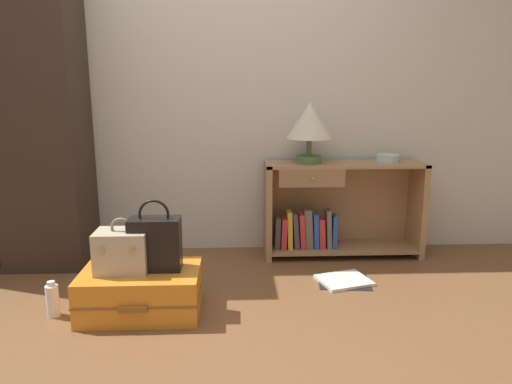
{
  "coord_description": "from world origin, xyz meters",
  "views": [
    {
      "loc": [
        0.2,
        -1.97,
        1.18
      ],
      "look_at": [
        0.32,
        0.89,
        0.55
      ],
      "focal_mm": 33.35,
      "sensor_mm": 36.0,
      "label": 1
    }
  ],
  "objects_px": {
    "table_lamp": "(310,123)",
    "handbag": "(155,243)",
    "train_case": "(122,251)",
    "bookshelf": "(334,210)",
    "open_book_on_floor": "(344,281)",
    "bottle": "(53,300)",
    "suitcase_large": "(141,291)",
    "wardrobe": "(0,113)",
    "bowl": "(388,158)"
  },
  "relations": [
    {
      "from": "suitcase_large",
      "to": "handbag",
      "type": "bearing_deg",
      "value": 13.13
    },
    {
      "from": "wardrobe",
      "to": "bowl",
      "type": "xyz_separation_m",
      "value": [
        2.58,
        0.07,
        -0.32
      ]
    },
    {
      "from": "suitcase_large",
      "to": "train_case",
      "type": "xyz_separation_m",
      "value": [
        -0.09,
        -0.0,
        0.23
      ]
    },
    {
      "from": "bowl",
      "to": "open_book_on_floor",
      "type": "height_order",
      "value": "bowl"
    },
    {
      "from": "bottle",
      "to": "open_book_on_floor",
      "type": "distance_m",
      "value": 1.68
    },
    {
      "from": "wardrobe",
      "to": "open_book_on_floor",
      "type": "height_order",
      "value": "wardrobe"
    },
    {
      "from": "bookshelf",
      "to": "open_book_on_floor",
      "type": "bearing_deg",
      "value": -93.77
    },
    {
      "from": "train_case",
      "to": "handbag",
      "type": "bearing_deg",
      "value": 7.61
    },
    {
      "from": "bowl",
      "to": "handbag",
      "type": "bearing_deg",
      "value": -150.51
    },
    {
      "from": "handbag",
      "to": "bottle",
      "type": "relative_size",
      "value": 1.96
    },
    {
      "from": "handbag",
      "to": "wardrobe",
      "type": "bearing_deg",
      "value": 144.95
    },
    {
      "from": "table_lamp",
      "to": "open_book_on_floor",
      "type": "distance_m",
      "value": 1.07
    },
    {
      "from": "bookshelf",
      "to": "train_case",
      "type": "distance_m",
      "value": 1.56
    },
    {
      "from": "bookshelf",
      "to": "handbag",
      "type": "xyz_separation_m",
      "value": [
        -1.13,
        -0.85,
        0.05
      ]
    },
    {
      "from": "open_book_on_floor",
      "to": "bottle",
      "type": "bearing_deg",
      "value": -166.93
    },
    {
      "from": "table_lamp",
      "to": "suitcase_large",
      "type": "distance_m",
      "value": 1.55
    },
    {
      "from": "table_lamp",
      "to": "suitcase_large",
      "type": "height_order",
      "value": "table_lamp"
    },
    {
      "from": "open_book_on_floor",
      "to": "bowl",
      "type": "bearing_deg",
      "value": 52.17
    },
    {
      "from": "wardrobe",
      "to": "table_lamp",
      "type": "height_order",
      "value": "wardrobe"
    },
    {
      "from": "table_lamp",
      "to": "open_book_on_floor",
      "type": "bearing_deg",
      "value": -71.61
    },
    {
      "from": "wardrobe",
      "to": "suitcase_large",
      "type": "bearing_deg",
      "value": -37.85
    },
    {
      "from": "bottle",
      "to": "open_book_on_floor",
      "type": "bearing_deg",
      "value": 13.07
    },
    {
      "from": "bowl",
      "to": "table_lamp",
      "type": "bearing_deg",
      "value": -177.66
    },
    {
      "from": "train_case",
      "to": "open_book_on_floor",
      "type": "height_order",
      "value": "train_case"
    },
    {
      "from": "suitcase_large",
      "to": "handbag",
      "type": "xyz_separation_m",
      "value": [
        0.08,
        0.02,
        0.26
      ]
    },
    {
      "from": "bowl",
      "to": "bottle",
      "type": "relative_size",
      "value": 0.79
    },
    {
      "from": "wardrobe",
      "to": "train_case",
      "type": "height_order",
      "value": "wardrobe"
    },
    {
      "from": "train_case",
      "to": "handbag",
      "type": "relative_size",
      "value": 0.77
    },
    {
      "from": "handbag",
      "to": "bottle",
      "type": "height_order",
      "value": "handbag"
    },
    {
      "from": "table_lamp",
      "to": "bowl",
      "type": "bearing_deg",
      "value": 2.34
    },
    {
      "from": "suitcase_large",
      "to": "open_book_on_floor",
      "type": "xyz_separation_m",
      "value": [
        1.17,
        0.35,
        -0.11
      ]
    },
    {
      "from": "bookshelf",
      "to": "suitcase_large",
      "type": "xyz_separation_m",
      "value": [
        -1.21,
        -0.86,
        -0.21
      ]
    },
    {
      "from": "wardrobe",
      "to": "suitcase_large",
      "type": "height_order",
      "value": "wardrobe"
    },
    {
      "from": "wardrobe",
      "to": "bookshelf",
      "type": "xyz_separation_m",
      "value": [
        2.22,
        0.08,
        -0.69
      ]
    },
    {
      "from": "wardrobe",
      "to": "bottle",
      "type": "bearing_deg",
      "value": -55.8
    },
    {
      "from": "bottle",
      "to": "suitcase_large",
      "type": "bearing_deg",
      "value": 3.61
    },
    {
      "from": "train_case",
      "to": "open_book_on_floor",
      "type": "xyz_separation_m",
      "value": [
        1.26,
        0.35,
        -0.34
      ]
    },
    {
      "from": "train_case",
      "to": "handbag",
      "type": "distance_m",
      "value": 0.17
    },
    {
      "from": "bottle",
      "to": "open_book_on_floor",
      "type": "relative_size",
      "value": 0.54
    },
    {
      "from": "train_case",
      "to": "handbag",
      "type": "height_order",
      "value": "handbag"
    },
    {
      "from": "suitcase_large",
      "to": "open_book_on_floor",
      "type": "relative_size",
      "value": 1.75
    },
    {
      "from": "table_lamp",
      "to": "open_book_on_floor",
      "type": "height_order",
      "value": "table_lamp"
    },
    {
      "from": "suitcase_large",
      "to": "bottle",
      "type": "height_order",
      "value": "suitcase_large"
    },
    {
      "from": "bowl",
      "to": "train_case",
      "type": "relative_size",
      "value": 0.53
    },
    {
      "from": "train_case",
      "to": "bowl",
      "type": "bearing_deg",
      "value": 27.54
    },
    {
      "from": "wardrobe",
      "to": "bowl",
      "type": "bearing_deg",
      "value": 1.64
    },
    {
      "from": "bowl",
      "to": "handbag",
      "type": "xyz_separation_m",
      "value": [
        -1.49,
        -0.84,
        -0.32
      ]
    },
    {
      "from": "train_case",
      "to": "bottle",
      "type": "distance_m",
      "value": 0.45
    },
    {
      "from": "table_lamp",
      "to": "handbag",
      "type": "height_order",
      "value": "table_lamp"
    },
    {
      "from": "open_book_on_floor",
      "to": "handbag",
      "type": "bearing_deg",
      "value": -163.14
    }
  ]
}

